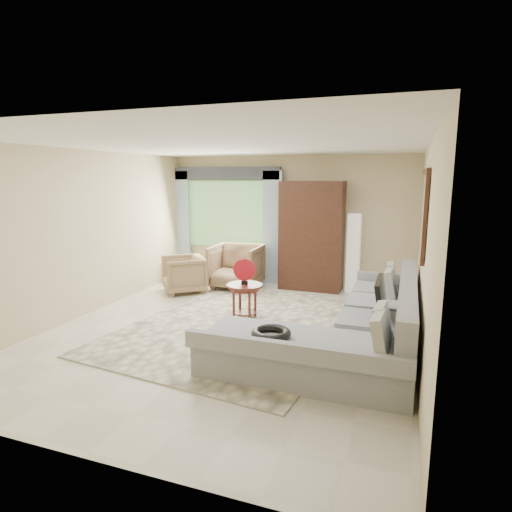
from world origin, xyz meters
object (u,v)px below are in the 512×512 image
at_px(armchair_left, 184,274).
at_px(potted_plant, 178,267).
at_px(armoire, 312,236).
at_px(floor_lamp, 353,253).
at_px(sectional_sofa, 357,331).
at_px(armchair_right, 236,267).
at_px(coffee_table, 245,301).
at_px(tv_screen, 382,298).

relative_size(armchair_left, potted_plant, 1.33).
height_order(armoire, floor_lamp, armoire).
bearing_deg(potted_plant, armoire, 6.46).
height_order(sectional_sofa, armchair_right, sectional_sofa).
relative_size(sectional_sofa, potted_plant, 5.99).
bearing_deg(coffee_table, armoire, 75.47).
relative_size(potted_plant, armoire, 0.27).
relative_size(sectional_sofa, tv_screen, 4.68).
bearing_deg(sectional_sofa, armoire, 113.06).
xyz_separation_m(armchair_right, potted_plant, (-1.40, 0.14, -0.14)).
bearing_deg(coffee_table, floor_lamp, 58.54).
distance_m(tv_screen, armoire, 3.23).
distance_m(potted_plant, floor_lamp, 3.65).
distance_m(armchair_left, potted_plant, 0.95).
relative_size(tv_screen, armchair_left, 0.97).
bearing_deg(floor_lamp, armoire, -175.71).
relative_size(armchair_left, floor_lamp, 0.51).
xyz_separation_m(coffee_table, potted_plant, (-2.24, 1.85, -0.00)).
xyz_separation_m(coffee_table, armchair_left, (-1.67, 1.09, 0.06)).
height_order(coffee_table, armchair_left, armchair_left).
relative_size(coffee_table, armchair_left, 0.72).
bearing_deg(floor_lamp, coffee_table, -121.46).
relative_size(coffee_table, floor_lamp, 0.37).
height_order(tv_screen, potted_plant, tv_screen).
distance_m(armchair_left, floor_lamp, 3.26).
xyz_separation_m(tv_screen, potted_plant, (-4.30, 2.53, -0.43)).
bearing_deg(tv_screen, armchair_left, 154.70).
bearing_deg(potted_plant, sectional_sofa, -32.62).
relative_size(tv_screen, armchair_right, 0.78).
bearing_deg(potted_plant, coffee_table, -39.56).
bearing_deg(armoire, floor_lamp, 4.29).
xyz_separation_m(potted_plant, floor_lamp, (3.60, 0.38, 0.46)).
relative_size(sectional_sofa, armoire, 1.65).
distance_m(armchair_left, armoire, 2.58).
bearing_deg(tv_screen, coffee_table, 161.80).
xyz_separation_m(armoire, floor_lamp, (0.80, 0.06, -0.30)).
distance_m(sectional_sofa, armoire, 3.24).
height_order(coffee_table, potted_plant, potted_plant).
height_order(potted_plant, armoire, armoire).
height_order(sectional_sofa, potted_plant, sectional_sofa).
height_order(sectional_sofa, armoire, armoire).
distance_m(coffee_table, armchair_right, 1.91).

